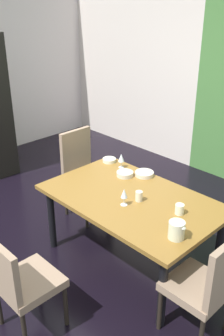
{
  "coord_description": "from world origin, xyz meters",
  "views": [
    {
      "loc": [
        2.72,
        -1.98,
        2.49
      ],
      "look_at": [
        0.27,
        0.41,
        0.85
      ],
      "focal_mm": 40.0,
      "sensor_mm": 36.0,
      "label": 1
    }
  ],
  "objects_px": {
    "wine_glass_corner": "(121,158)",
    "cup_rear": "(139,196)",
    "dining_table": "(131,204)",
    "serving_bowl_front": "(144,174)",
    "chair_left_far": "(83,171)",
    "chair_right_near": "(207,283)",
    "chair_head_near": "(20,280)",
    "wine_glass_south": "(124,194)",
    "pitcher_east": "(177,230)",
    "serving_bowl_west": "(125,174)",
    "cup_center": "(180,209)",
    "serving_bowl_right": "(109,160)"
  },
  "relations": [
    {
      "from": "serving_bowl_front",
      "to": "cup_rear",
      "type": "xyz_separation_m",
      "value": [
        0.3,
        -0.42,
        0.03
      ]
    },
    {
      "from": "chair_left_far",
      "to": "cup_rear",
      "type": "relative_size",
      "value": 10.85
    },
    {
      "from": "cup_rear",
      "to": "chair_head_near",
      "type": "bearing_deg",
      "value": -94.24
    },
    {
      "from": "chair_head_near",
      "to": "cup_rear",
      "type": "xyz_separation_m",
      "value": [
        0.09,
        1.22,
        0.28
      ]
    },
    {
      "from": "wine_glass_corner",
      "to": "cup_rear",
      "type": "height_order",
      "value": "wine_glass_corner"
    },
    {
      "from": "pitcher_east",
      "to": "chair_right_near",
      "type": "bearing_deg",
      "value": -7.49
    },
    {
      "from": "chair_head_near",
      "to": "dining_table",
      "type": "bearing_deg",
      "value": 90.12
    },
    {
      "from": "dining_table",
      "to": "chair_right_near",
      "type": "distance_m",
      "value": 1.06
    },
    {
      "from": "chair_left_far",
      "to": "wine_glass_corner",
      "type": "xyz_separation_m",
      "value": [
        0.51,
        0.12,
        0.29
      ]
    },
    {
      "from": "wine_glass_corner",
      "to": "pitcher_east",
      "type": "bearing_deg",
      "value": -26.83
    },
    {
      "from": "chair_right_near",
      "to": "wine_glass_south",
      "type": "height_order",
      "value": "chair_right_near"
    },
    {
      "from": "chair_head_near",
      "to": "cup_center",
      "type": "distance_m",
      "value": 1.42
    },
    {
      "from": "cup_center",
      "to": "serving_bowl_west",
      "type": "bearing_deg",
      "value": 167.39
    },
    {
      "from": "chair_left_far",
      "to": "serving_bowl_front",
      "type": "distance_m",
      "value": 0.85
    },
    {
      "from": "serving_bowl_front",
      "to": "cup_center",
      "type": "xyz_separation_m",
      "value": [
        0.7,
        -0.34,
        0.02
      ]
    },
    {
      "from": "wine_glass_south",
      "to": "serving_bowl_right",
      "type": "relative_size",
      "value": 1.1
    },
    {
      "from": "serving_bowl_right",
      "to": "cup_rear",
      "type": "bearing_deg",
      "value": -26.38
    },
    {
      "from": "wine_glass_south",
      "to": "pitcher_east",
      "type": "bearing_deg",
      "value": -5.85
    },
    {
      "from": "cup_center",
      "to": "cup_rear",
      "type": "relative_size",
      "value": 0.95
    },
    {
      "from": "cup_rear",
      "to": "serving_bowl_front",
      "type": "bearing_deg",
      "value": 125.75
    },
    {
      "from": "chair_right_near",
      "to": "wine_glass_south",
      "type": "xyz_separation_m",
      "value": [
        -0.97,
        0.11,
        0.32
      ]
    },
    {
      "from": "serving_bowl_front",
      "to": "serving_bowl_west",
      "type": "height_order",
      "value": "serving_bowl_west"
    },
    {
      "from": "chair_head_near",
      "to": "chair_right_near",
      "type": "height_order",
      "value": "chair_right_near"
    },
    {
      "from": "wine_glass_south",
      "to": "serving_bowl_west",
      "type": "bearing_deg",
      "value": 133.14
    },
    {
      "from": "chair_right_near",
      "to": "serving_bowl_front",
      "type": "relative_size",
      "value": 4.95
    },
    {
      "from": "wine_glass_corner",
      "to": "chair_left_far",
      "type": "bearing_deg",
      "value": -166.21
    },
    {
      "from": "wine_glass_south",
      "to": "cup_center",
      "type": "xyz_separation_m",
      "value": [
        0.43,
        0.24,
        -0.07
      ]
    },
    {
      "from": "serving_bowl_west",
      "to": "cup_rear",
      "type": "height_order",
      "value": "cup_rear"
    },
    {
      "from": "dining_table",
      "to": "serving_bowl_front",
      "type": "distance_m",
      "value": 0.48
    },
    {
      "from": "chair_head_near",
      "to": "chair_left_far",
      "type": "height_order",
      "value": "chair_left_far"
    },
    {
      "from": "chair_left_far",
      "to": "cup_center",
      "type": "xyz_separation_m",
      "value": [
        1.51,
        -0.18,
        0.23
      ]
    },
    {
      "from": "wine_glass_south",
      "to": "chair_left_far",
      "type": "bearing_deg",
      "value": 158.93
    },
    {
      "from": "serving_bowl_west",
      "to": "cup_rear",
      "type": "bearing_deg",
      "value": -31.7
    },
    {
      "from": "chair_left_far",
      "to": "chair_right_near",
      "type": "relative_size",
      "value": 1.08
    },
    {
      "from": "dining_table",
      "to": "cup_center",
      "type": "xyz_separation_m",
      "value": [
        0.48,
        0.08,
        0.13
      ]
    },
    {
      "from": "serving_bowl_right",
      "to": "serving_bowl_west",
      "type": "height_order",
      "value": "serving_bowl_west"
    },
    {
      "from": "dining_table",
      "to": "wine_glass_corner",
      "type": "distance_m",
      "value": 0.67
    },
    {
      "from": "chair_head_near",
      "to": "cup_rear",
      "type": "distance_m",
      "value": 1.26
    },
    {
      "from": "wine_glass_corner",
      "to": "serving_bowl_front",
      "type": "height_order",
      "value": "wine_glass_corner"
    },
    {
      "from": "cup_center",
      "to": "pitcher_east",
      "type": "height_order",
      "value": "pitcher_east"
    },
    {
      "from": "chair_right_near",
      "to": "serving_bowl_west",
      "type": "xyz_separation_m",
      "value": [
        -1.36,
        0.53,
        0.23
      ]
    },
    {
      "from": "serving_bowl_right",
      "to": "pitcher_east",
      "type": "bearing_deg",
      "value": -23.89
    },
    {
      "from": "dining_table",
      "to": "pitcher_east",
      "type": "distance_m",
      "value": 0.73
    },
    {
      "from": "wine_glass_corner",
      "to": "pitcher_east",
      "type": "relative_size",
      "value": 1.09
    },
    {
      "from": "dining_table",
      "to": "chair_right_near",
      "type": "bearing_deg",
      "value": -14.41
    },
    {
      "from": "serving_bowl_west",
      "to": "cup_center",
      "type": "xyz_separation_m",
      "value": [
        0.83,
        -0.19,
        0.02
      ]
    },
    {
      "from": "wine_glass_south",
      "to": "cup_rear",
      "type": "xyz_separation_m",
      "value": [
        0.04,
        0.15,
        -0.07
      ]
    },
    {
      "from": "pitcher_east",
      "to": "chair_head_near",
      "type": "bearing_deg",
      "value": -123.76
    },
    {
      "from": "wine_glass_south",
      "to": "serving_bowl_front",
      "type": "distance_m",
      "value": 0.64
    },
    {
      "from": "chair_left_far",
      "to": "serving_bowl_right",
      "type": "relative_size",
      "value": 6.96
    }
  ]
}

